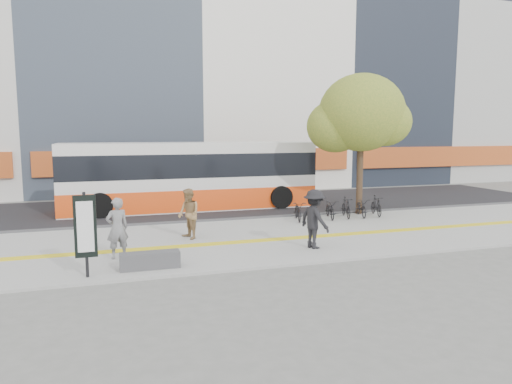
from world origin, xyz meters
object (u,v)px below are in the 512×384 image
object	(u,v)px
signboard	(85,228)
pedestrian_dark	(314,219)
bus	(191,178)
street_tree	(360,115)
pedestrian_tan	(189,214)
seated_woman	(117,228)
bench	(150,260)

from	to	relation	value
signboard	pedestrian_dark	xyz separation A→B (m)	(6.81, 1.02, -0.35)
bus	street_tree	bearing A→B (deg)	-27.86
pedestrian_dark	pedestrian_tan	bearing A→B (deg)	38.76
street_tree	signboard	bearing A→B (deg)	-150.93
seated_woman	signboard	bearing A→B (deg)	47.50
bench	street_tree	size ratio (longest dim) A/B	0.25
pedestrian_tan	bench	bearing A→B (deg)	-44.12
bench	pedestrian_dark	distance (m)	5.30
street_tree	pedestrian_tan	distance (m)	9.34
pedestrian_tan	pedestrian_dark	distance (m)	4.38
signboard	street_tree	distance (m)	13.40
pedestrian_tan	bus	bearing A→B (deg)	151.95
street_tree	bus	xyz separation A→B (m)	(-6.96, 3.68, -2.95)
seated_woman	pedestrian_tan	xyz separation A→B (m)	(2.41, 1.87, -0.02)
bus	signboard	bearing A→B (deg)	-113.83
bus	seated_woman	world-z (taller)	bus
signboard	street_tree	world-z (taller)	street_tree
signboard	seated_woman	world-z (taller)	signboard
bus	pedestrian_tan	size ratio (longest dim) A/B	6.83
signboard	pedestrian_tan	distance (m)	4.78
seated_woman	pedestrian_dark	xyz separation A→B (m)	(6.01, -0.62, 0.04)
pedestrian_tan	street_tree	bearing A→B (deg)	91.49
bench	signboard	distance (m)	1.94
bench	signboard	world-z (taller)	signboard
street_tree	bus	distance (m)	8.41
bus	pedestrian_tan	distance (m)	6.63
bench	pedestrian_dark	size ratio (longest dim) A/B	0.85
bench	pedestrian_dark	bearing A→B (deg)	7.80
seated_woman	pedestrian_tan	size ratio (longest dim) A/B	1.03
signboard	seated_woman	distance (m)	1.87
bus	pedestrian_tan	world-z (taller)	bus
bench	pedestrian_dark	xyz separation A→B (m)	(5.21, 0.71, 0.72)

